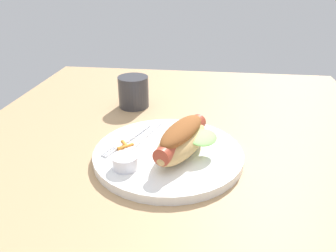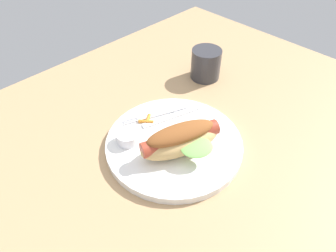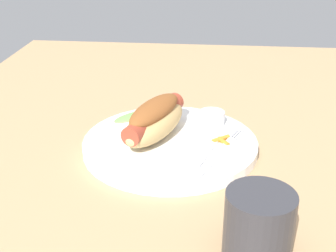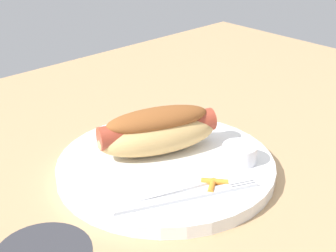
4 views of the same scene
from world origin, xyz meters
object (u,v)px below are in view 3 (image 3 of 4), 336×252
(plate, at_px, (170,144))
(knife, at_px, (204,155))
(hot_dog, at_px, (154,119))
(drinking_cup, at_px, (259,225))
(sauce_ramekin, at_px, (212,118))
(carrot_garnish, at_px, (222,140))
(fork, at_px, (219,154))

(plate, relative_size, knife, 2.03)
(hot_dog, bearing_deg, drinking_cup, -129.26)
(sauce_ramekin, height_order, carrot_garnish, sauce_ramekin)
(hot_dog, distance_m, drinking_cup, 0.28)
(fork, bearing_deg, sauce_ramekin, 29.58)
(hot_dog, bearing_deg, knife, -104.32)
(knife, distance_m, drinking_cup, 0.20)
(plate, xyz_separation_m, hot_dog, (-0.01, -0.03, 0.04))
(knife, bearing_deg, sauce_ramekin, 12.46)
(fork, bearing_deg, carrot_garnish, 16.25)
(plate, xyz_separation_m, carrot_garnish, (0.00, 0.08, 0.01))
(plate, relative_size, sauce_ramekin, 6.33)
(drinking_cup, bearing_deg, fork, -167.87)
(hot_dog, height_order, knife, hot_dog)
(hot_dog, height_order, carrot_garnish, hot_dog)
(sauce_ramekin, relative_size, drinking_cup, 0.56)
(plate, distance_m, carrot_garnish, 0.08)
(fork, xyz_separation_m, drinking_cup, (0.19, 0.04, 0.02))
(plate, height_order, carrot_garnish, carrot_garnish)
(hot_dog, height_order, fork, hot_dog)
(hot_dog, bearing_deg, plate, -89.33)
(sauce_ramekin, bearing_deg, drinking_cup, 10.08)
(plate, bearing_deg, carrot_garnish, 89.95)
(sauce_ramekin, relative_size, carrot_garnish, 1.24)
(carrot_garnish, relative_size, drinking_cup, 0.45)
(sauce_ramekin, height_order, fork, sauce_ramekin)
(plate, xyz_separation_m, drinking_cup, (0.24, 0.12, 0.03))
(knife, bearing_deg, fork, -60.97)
(plate, bearing_deg, fork, 61.04)
(fork, height_order, knife, same)
(plate, distance_m, hot_dog, 0.05)
(plate, xyz_separation_m, sauce_ramekin, (-0.07, 0.06, 0.02))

